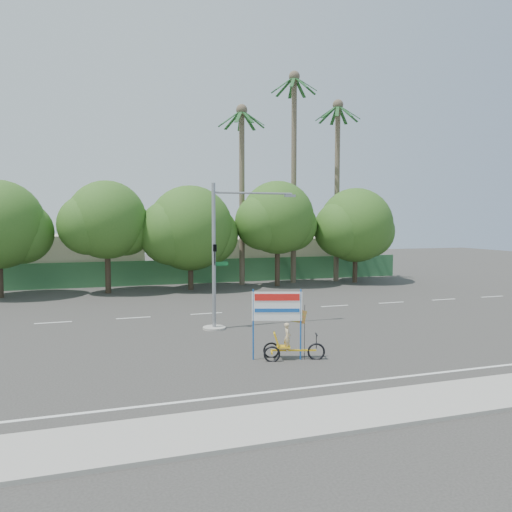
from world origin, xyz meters
name	(u,v)px	position (x,y,z in m)	size (l,w,h in m)	color
ground	(294,344)	(0.00, 0.00, 0.00)	(120.00, 120.00, 0.00)	#33302D
sidewalk_near	(397,406)	(0.00, -7.50, 0.06)	(50.00, 2.40, 0.12)	gray
fence	(195,271)	(0.00, 21.50, 1.00)	(38.00, 0.08, 2.00)	#336B3D
building_left	(68,258)	(-10.00, 26.00, 2.00)	(12.00, 8.00, 4.00)	beige
building_right	(268,256)	(8.00, 26.00, 1.80)	(14.00, 8.00, 3.60)	beige
tree_left	(106,223)	(-7.05, 18.00, 5.06)	(6.66, 5.60, 8.07)	#473828
tree_center	(190,231)	(-1.05, 18.00, 4.47)	(7.62, 6.40, 7.85)	#473828
tree_right	(277,220)	(5.95, 18.00, 5.24)	(6.90, 5.80, 8.36)	#473828
tree_far_right	(355,227)	(12.95, 18.00, 4.64)	(7.38, 6.20, 7.94)	#473828
palm_tall	(294,157)	(8.00, 19.50, 10.46)	(3.73, 3.79, 17.45)	#70604C
palm_mid	(337,172)	(12.00, 19.50, 9.40)	(3.73, 3.79, 15.45)	#70604C
palm_short	(242,175)	(3.50, 19.50, 8.86)	(3.73, 3.79, 14.45)	#70604C
traffic_signal	(220,269)	(-2.20, 3.98, 2.92)	(4.72, 1.10, 7.00)	gray
trike_billboard	(284,331)	(-1.24, -2.00, 1.09)	(2.64, 1.12, 2.71)	black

